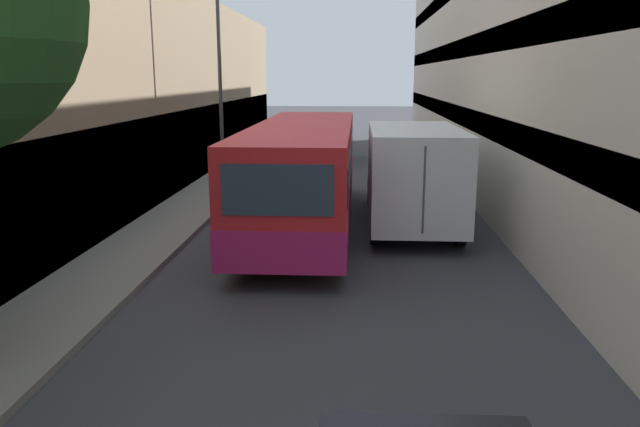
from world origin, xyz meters
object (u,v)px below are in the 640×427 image
bus (304,172)px  box_truck (411,171)px  panel_van (325,138)px  street_lamp (218,30)px

bus → box_truck: bearing=8.8°
bus → panel_van: bus is taller
box_truck → panel_van: box_truck is taller
box_truck → street_lamp: bearing=153.8°
bus → street_lamp: 6.12m
bus → panel_van: 14.15m
bus → panel_van: bearing=90.5°
bus → street_lamp: bearing=131.4°
panel_van → street_lamp: (-2.90, -10.71, 4.48)m
bus → panel_van: (-0.13, 14.14, -0.42)m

